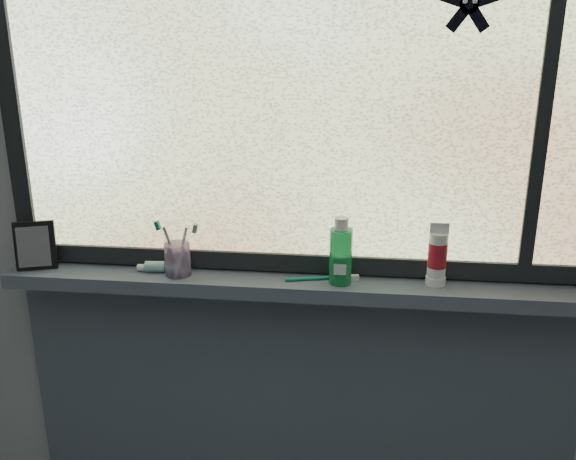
% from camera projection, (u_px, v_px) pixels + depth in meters
% --- Properties ---
extents(wall_back, '(3.00, 0.01, 2.50)m').
position_uv_depth(wall_back, '(300.00, 189.00, 1.73)').
color(wall_back, '#9EA3A8').
rests_on(wall_back, ground).
extents(windowsill, '(1.62, 0.14, 0.04)m').
position_uv_depth(windowsill, '(296.00, 286.00, 1.74)').
color(windowsill, '#4B5564').
rests_on(windowsill, wall_back).
extents(sill_apron, '(1.62, 0.02, 0.98)m').
position_uv_depth(sill_apron, '(298.00, 431.00, 1.96)').
color(sill_apron, '#4B5564').
rests_on(sill_apron, floor).
extents(window_pane, '(1.50, 0.01, 1.00)m').
position_uv_depth(window_pane, '(299.00, 84.00, 1.62)').
color(window_pane, silver).
rests_on(window_pane, wall_back).
extents(frame_bottom, '(1.60, 0.03, 0.05)m').
position_uv_depth(frame_bottom, '(298.00, 262.00, 1.77)').
color(frame_bottom, black).
rests_on(frame_bottom, windowsill).
extents(frame_left, '(0.05, 0.03, 1.10)m').
position_uv_depth(frame_left, '(8.00, 81.00, 1.70)').
color(frame_left, black).
rests_on(frame_left, wall_back).
extents(frame_mullion, '(0.03, 0.03, 1.00)m').
position_uv_depth(frame_mullion, '(546.00, 88.00, 1.55)').
color(frame_mullion, black).
rests_on(frame_mullion, wall_back).
extents(starfish_sticker, '(0.15, 0.02, 0.15)m').
position_uv_depth(starfish_sticker, '(469.00, 4.00, 1.50)').
color(starfish_sticker, black).
rests_on(starfish_sticker, window_pane).
extents(vanity_mirror, '(0.12, 0.09, 0.14)m').
position_uv_depth(vanity_mirror, '(35.00, 245.00, 1.78)').
color(vanity_mirror, black).
rests_on(vanity_mirror, windowsill).
extents(toothpaste_tube, '(0.17, 0.04, 0.03)m').
position_uv_depth(toothpaste_tube, '(162.00, 267.00, 1.77)').
color(toothpaste_tube, white).
rests_on(toothpaste_tube, windowsill).
extents(toothbrush_cup, '(0.07, 0.07, 0.09)m').
position_uv_depth(toothbrush_cup, '(178.00, 259.00, 1.74)').
color(toothbrush_cup, '#B599CA').
rests_on(toothbrush_cup, windowsill).
extents(toothbrush_lying, '(0.21, 0.07, 0.01)m').
position_uv_depth(toothbrush_lying, '(317.00, 277.00, 1.72)').
color(toothbrush_lying, '#0D7A5B').
rests_on(toothbrush_lying, windowsill).
extents(mouthwash_bottle, '(0.07, 0.07, 0.15)m').
position_uv_depth(mouthwash_bottle, '(341.00, 251.00, 1.68)').
color(mouthwash_bottle, green).
rests_on(mouthwash_bottle, windowsill).
extents(cream_tube, '(0.06, 0.06, 0.12)m').
position_uv_depth(cream_tube, '(438.00, 252.00, 1.67)').
color(cream_tube, silver).
rests_on(cream_tube, windowsill).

